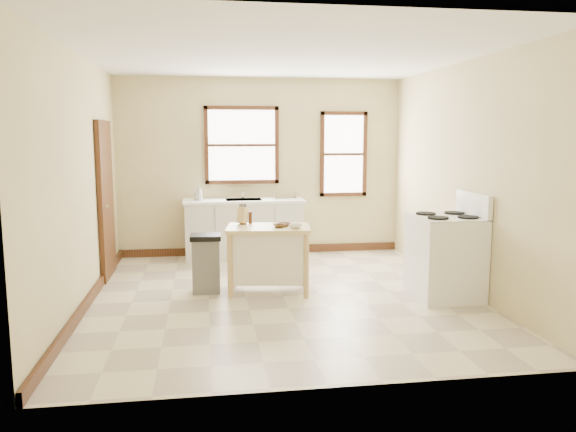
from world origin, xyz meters
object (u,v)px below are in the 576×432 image
(pepper_grinder, at_px, (250,217))
(kitchen_island, at_px, (269,259))
(bowl_b, at_px, (284,225))
(dish_rack, at_px, (284,196))
(soap_bottle_b, at_px, (197,195))
(soap_bottle_a, at_px, (200,193))
(trash_bin, at_px, (206,264))
(gas_stove, at_px, (445,246))
(bowl_c, at_px, (296,226))
(knife_block, at_px, (242,216))
(bowl_a, at_px, (279,226))

(pepper_grinder, bearing_deg, kitchen_island, -53.51)
(bowl_b, bearing_deg, dish_rack, 81.71)
(soap_bottle_b, height_order, pepper_grinder, soap_bottle_b)
(soap_bottle_a, relative_size, pepper_grinder, 1.49)
(dish_rack, distance_m, trash_bin, 2.35)
(soap_bottle_b, height_order, trash_bin, soap_bottle_b)
(pepper_grinder, distance_m, gas_stove, 2.38)
(bowl_b, relative_size, gas_stove, 0.13)
(kitchen_island, relative_size, pepper_grinder, 6.63)
(bowl_c, bearing_deg, trash_bin, 164.78)
(soap_bottle_a, distance_m, pepper_grinder, 1.81)
(knife_block, relative_size, pepper_grinder, 1.33)
(dish_rack, height_order, bowl_c, dish_rack)
(kitchen_island, height_order, gas_stove, gas_stove)
(dish_rack, relative_size, pepper_grinder, 2.49)
(bowl_b, bearing_deg, kitchen_island, 179.99)
(dish_rack, relative_size, gas_stove, 0.30)
(bowl_a, xyz_separation_m, bowl_c, (0.18, -0.11, 0.01))
(dish_rack, xyz_separation_m, kitchen_island, (-0.48, -2.00, -0.56))
(dish_rack, height_order, kitchen_island, dish_rack)
(soap_bottle_b, bearing_deg, dish_rack, -23.92)
(dish_rack, bearing_deg, soap_bottle_b, -171.28)
(dish_rack, distance_m, gas_stove, 2.99)
(pepper_grinder, xyz_separation_m, bowl_c, (0.50, -0.45, -0.05))
(soap_bottle_a, height_order, bowl_b, soap_bottle_a)
(soap_bottle_a, height_order, trash_bin, soap_bottle_a)
(dish_rack, distance_m, pepper_grinder, 1.87)
(soap_bottle_a, relative_size, trash_bin, 0.31)
(soap_bottle_b, xyz_separation_m, gas_stove, (2.89, -2.53, -0.39))
(dish_rack, height_order, pepper_grinder, dish_rack)
(soap_bottle_a, bearing_deg, kitchen_island, -49.23)
(soap_bottle_b, height_order, dish_rack, soap_bottle_b)
(bowl_a, bearing_deg, gas_stove, -13.48)
(soap_bottle_a, xyz_separation_m, kitchen_island, (0.83, -1.96, -0.62))
(kitchen_island, height_order, knife_block, knife_block)
(kitchen_island, bearing_deg, pepper_grinder, 134.18)
(bowl_b, bearing_deg, gas_stove, -16.30)
(bowl_a, xyz_separation_m, trash_bin, (-0.87, 0.18, -0.47))
(soap_bottle_a, xyz_separation_m, dish_rack, (1.31, 0.04, -0.06))
(soap_bottle_a, distance_m, kitchen_island, 2.22)
(trash_bin, xyz_separation_m, gas_stove, (2.78, -0.64, 0.26))
(kitchen_island, bearing_deg, trash_bin, -179.85)
(knife_block, relative_size, bowl_c, 1.27)
(soap_bottle_b, relative_size, gas_stove, 0.14)
(pepper_grinder, distance_m, bowl_c, 0.68)
(bowl_b, bearing_deg, bowl_a, -131.85)
(soap_bottle_b, relative_size, dish_rack, 0.47)
(soap_bottle_b, distance_m, trash_bin, 2.01)
(pepper_grinder, xyz_separation_m, trash_bin, (-0.56, -0.17, -0.53))
(kitchen_island, xyz_separation_m, knife_block, (-0.30, 0.24, 0.51))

